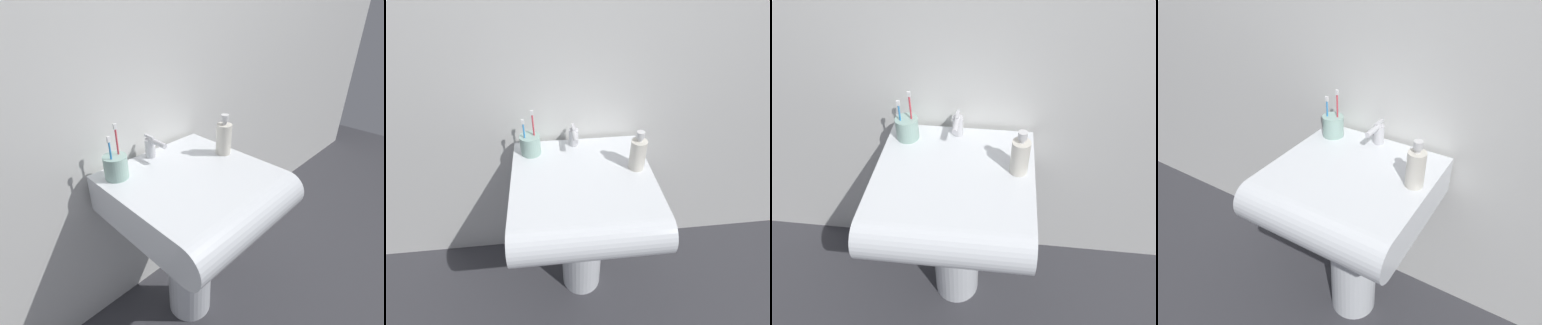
{
  "view_description": "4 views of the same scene",
  "coord_description": "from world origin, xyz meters",
  "views": [
    {
      "loc": [
        -0.69,
        -0.7,
        1.35
      ],
      "look_at": [
        0.02,
        -0.0,
        0.8
      ],
      "focal_mm": 28.0,
      "sensor_mm": 36.0,
      "label": 1
    },
    {
      "loc": [
        -0.12,
        -0.92,
        1.54
      ],
      "look_at": [
        -0.02,
        0.0,
        0.82
      ],
      "focal_mm": 28.0,
      "sensor_mm": 36.0,
      "label": 2
    },
    {
      "loc": [
        0.14,
        -0.98,
        1.67
      ],
      "look_at": [
        0.03,
        -0.01,
        0.81
      ],
      "focal_mm": 35.0,
      "sensor_mm": 36.0,
      "label": 3
    },
    {
      "loc": [
        0.59,
        -0.98,
        1.52
      ],
      "look_at": [
        -0.02,
        0.01,
        0.77
      ],
      "focal_mm": 35.0,
      "sensor_mm": 36.0,
      "label": 4
    }
  ],
  "objects": [
    {
      "name": "ground_plane",
      "position": [
        0.0,
        0.0,
        0.0
      ],
      "size": [
        6.0,
        6.0,
        0.0
      ],
      "primitive_type": "plane",
      "color": "#38383D",
      "rests_on": "ground"
    },
    {
      "name": "wall_back",
      "position": [
        0.0,
        0.3,
        1.2
      ],
      "size": [
        5.0,
        0.05,
        2.4
      ],
      "primitive_type": "cube",
      "color": "silver",
      "rests_on": "ground"
    },
    {
      "name": "sink_pedestal",
      "position": [
        0.0,
        0.0,
        0.3
      ],
      "size": [
        0.2,
        0.2,
        0.61
      ],
      "primitive_type": "cylinder",
      "color": "white",
      "rests_on": "ground"
    },
    {
      "name": "sink_basin",
      "position": [
        0.0,
        -0.06,
        0.68
      ],
      "size": [
        0.58,
        0.6,
        0.15
      ],
      "color": "white",
      "rests_on": "sink_pedestal"
    },
    {
      "name": "faucet",
      "position": [
        -0.01,
        0.21,
        0.81
      ],
      "size": [
        0.04,
        0.13,
        0.1
      ],
      "color": "silver",
      "rests_on": "sink_basin"
    },
    {
      "name": "toothbrush_cup",
      "position": [
        -0.21,
        0.17,
        0.81
      ],
      "size": [
        0.09,
        0.09,
        0.21
      ],
      "color": "#99BFB2",
      "rests_on": "sink_basin"
    },
    {
      "name": "soap_bottle",
      "position": [
        0.23,
        0.02,
        0.83
      ],
      "size": [
        0.07,
        0.07,
        0.17
      ],
      "color": "silver",
      "rests_on": "sink_basin"
    }
  ]
}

